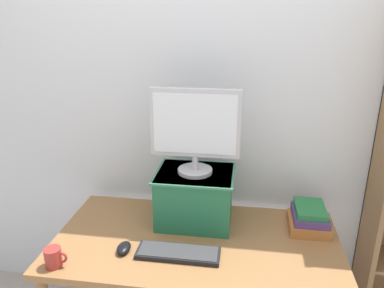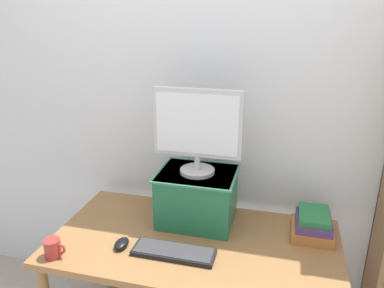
% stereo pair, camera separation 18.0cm
% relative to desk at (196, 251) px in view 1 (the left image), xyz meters
% --- Properties ---
extents(back_wall, '(7.00, 0.08, 2.60)m').
position_rel_desk_xyz_m(back_wall, '(0.00, 0.49, 0.65)').
color(back_wall, silver).
rests_on(back_wall, ground_plane).
extents(desk, '(1.44, 0.76, 0.72)m').
position_rel_desk_xyz_m(desk, '(0.00, 0.00, 0.00)').
color(desk, olive).
rests_on(desk, ground_plane).
extents(riser_box, '(0.42, 0.34, 0.29)m').
position_rel_desk_xyz_m(riser_box, '(-0.03, 0.19, 0.22)').
color(riser_box, '#1E6642').
rests_on(riser_box, desk).
extents(computer_monitor, '(0.46, 0.18, 0.45)m').
position_rel_desk_xyz_m(computer_monitor, '(-0.03, 0.18, 0.60)').
color(computer_monitor, '#B7B7BA').
rests_on(computer_monitor, riser_box).
extents(keyboard, '(0.40, 0.13, 0.02)m').
position_rel_desk_xyz_m(keyboard, '(-0.07, -0.14, 0.08)').
color(keyboard, black).
rests_on(keyboard, desk).
extents(computer_mouse, '(0.06, 0.10, 0.04)m').
position_rel_desk_xyz_m(computer_mouse, '(-0.33, -0.15, 0.09)').
color(computer_mouse, black).
rests_on(computer_mouse, desk).
extents(book_stack, '(0.20, 0.23, 0.13)m').
position_rel_desk_xyz_m(book_stack, '(0.58, 0.19, 0.13)').
color(book_stack, '#AD662D').
rests_on(book_stack, desk).
extents(coffee_mug, '(0.11, 0.08, 0.09)m').
position_rel_desk_xyz_m(coffee_mug, '(-0.61, -0.30, 0.12)').
color(coffee_mug, '#9E2D28').
rests_on(coffee_mug, desk).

